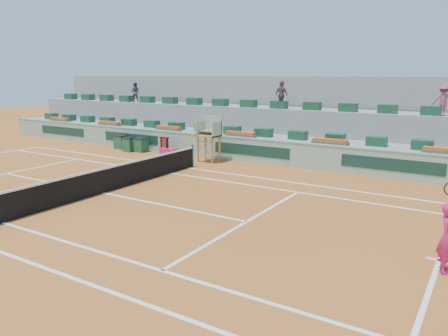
{
  "coord_description": "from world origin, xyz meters",
  "views": [
    {
      "loc": [
        12.69,
        -11.43,
        4.54
      ],
      "look_at": [
        4.0,
        2.5,
        1.0
      ],
      "focal_mm": 35.0,
      "sensor_mm": 36.0,
      "label": 1
    }
  ],
  "objects_px": {
    "player_bag": "(168,152)",
    "umpire_chair": "(210,132)",
    "drink_cooler_a": "(140,145)",
    "tennis_player": "(447,238)"
  },
  "relations": [
    {
      "from": "drink_cooler_a",
      "to": "tennis_player",
      "type": "relative_size",
      "value": 0.37
    },
    {
      "from": "umpire_chair",
      "to": "player_bag",
      "type": "bearing_deg",
      "value": 179.61
    },
    {
      "from": "player_bag",
      "to": "drink_cooler_a",
      "type": "height_order",
      "value": "drink_cooler_a"
    },
    {
      "from": "player_bag",
      "to": "umpire_chair",
      "type": "height_order",
      "value": "umpire_chair"
    },
    {
      "from": "player_bag",
      "to": "drink_cooler_a",
      "type": "relative_size",
      "value": 1.14
    },
    {
      "from": "umpire_chair",
      "to": "tennis_player",
      "type": "height_order",
      "value": "umpire_chair"
    },
    {
      "from": "drink_cooler_a",
      "to": "player_bag",
      "type": "bearing_deg",
      "value": -5.27
    },
    {
      "from": "umpire_chair",
      "to": "drink_cooler_a",
      "type": "bearing_deg",
      "value": 177.44
    },
    {
      "from": "player_bag",
      "to": "tennis_player",
      "type": "distance_m",
      "value": 17.01
    },
    {
      "from": "umpire_chair",
      "to": "drink_cooler_a",
      "type": "relative_size",
      "value": 2.86
    }
  ]
}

